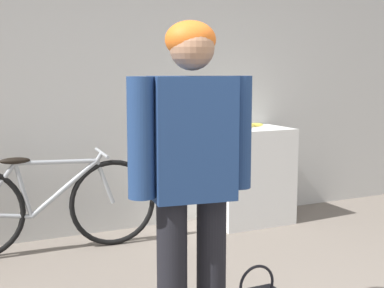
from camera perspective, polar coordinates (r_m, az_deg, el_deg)
wall_back at (r=4.63m, az=-8.85°, el=6.57°), size 8.00×0.07×2.60m
side_shelf at (r=4.95m, az=6.13°, el=-3.35°), size 0.71×0.51×0.88m
person at (r=2.57m, az=-0.01°, el=-1.99°), size 0.64×0.29×1.63m
bicycle at (r=4.26m, az=-15.17°, el=-6.33°), size 1.71×0.46×0.77m
banana at (r=4.94m, az=5.84°, el=2.00°), size 0.34×0.09×0.04m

